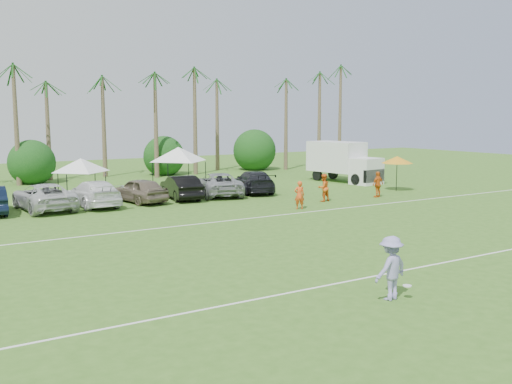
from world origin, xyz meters
TOP-DOWN VIEW (x-y plane):
  - ground at (0.00, 0.00)m, footprint 120.00×120.00m
  - field_lines at (0.00, 8.00)m, footprint 80.00×12.10m
  - palm_tree_4 at (-4.00, 38.00)m, footprint 2.40×2.40m
  - palm_tree_5 at (0.00, 38.00)m, footprint 2.40×2.40m
  - palm_tree_6 at (4.00, 38.00)m, footprint 2.40×2.40m
  - palm_tree_7 at (8.00, 38.00)m, footprint 2.40×2.40m
  - palm_tree_8 at (13.00, 38.00)m, footprint 2.40×2.40m
  - palm_tree_9 at (18.00, 38.00)m, footprint 2.40×2.40m
  - palm_tree_10 at (23.00, 38.00)m, footprint 2.40×2.40m
  - palm_tree_11 at (27.00, 38.00)m, footprint 2.40×2.40m
  - bush_tree_1 at (-6.00, 39.00)m, footprint 4.00×4.00m
  - bush_tree_2 at (6.00, 39.00)m, footprint 4.00×4.00m
  - bush_tree_3 at (16.00, 39.00)m, footprint 4.00×4.00m
  - sideline_player_a at (5.24, 15.16)m, footprint 0.73×0.61m
  - sideline_player_b at (8.39, 16.86)m, footprint 0.93×0.75m
  - sideline_player_c at (12.77, 16.42)m, footprint 1.10×0.59m
  - box_truck at (16.83, 24.89)m, footprint 3.51×6.86m
  - canopy_tent_left at (-4.76, 26.41)m, footprint 3.94×3.94m
  - canopy_tent_right at (2.83, 27.50)m, footprint 4.65×4.65m
  - market_umbrella at (16.30, 18.18)m, footprint 2.33×2.33m
  - frisbee_player at (-2.34, -0.13)m, footprint 1.36×0.90m
  - parked_car_2 at (-7.92, 22.83)m, footprint 3.11×5.95m
  - parked_car_3 at (-4.99, 22.73)m, footprint 2.42×5.58m
  - parked_car_4 at (-2.05, 22.73)m, footprint 2.78×4.97m
  - parked_car_5 at (0.89, 22.75)m, footprint 2.26×5.02m
  - parked_car_6 at (3.83, 23.00)m, footprint 4.05×6.24m
  - parked_car_7 at (6.77, 23.01)m, footprint 3.79×5.92m

SIDE VIEW (x-z plane):
  - ground at x=0.00m, z-range 0.00..0.00m
  - field_lines at x=0.00m, z-range 0.00..0.01m
  - parked_car_2 at x=-7.92m, z-range 0.00..1.60m
  - parked_car_3 at x=-4.99m, z-range 0.00..1.60m
  - parked_car_4 at x=-2.05m, z-range 0.00..1.60m
  - parked_car_5 at x=0.89m, z-range 0.00..1.60m
  - parked_car_6 at x=3.83m, z-range 0.00..1.60m
  - parked_car_7 at x=6.77m, z-range 0.00..1.60m
  - sideline_player_a at x=5.24m, z-range 0.00..1.70m
  - sideline_player_c at x=12.77m, z-range 0.00..1.79m
  - sideline_player_b at x=8.39m, z-range 0.00..1.82m
  - frisbee_player at x=-2.34m, z-range 0.00..1.97m
  - bush_tree_1 at x=-6.00m, z-range -0.20..3.80m
  - bush_tree_2 at x=6.00m, z-range -0.20..3.80m
  - bush_tree_3 at x=16.00m, z-range -0.20..3.80m
  - box_truck at x=16.83m, z-range 0.12..3.49m
  - market_umbrella at x=16.30m, z-range 1.03..3.63m
  - canopy_tent_left at x=-4.76m, z-range 1.14..4.33m
  - canopy_tent_right at x=2.83m, z-range 1.34..5.11m
  - palm_tree_4 at x=-4.00m, z-range 3.03..11.93m
  - palm_tree_8 at x=13.00m, z-range 3.03..11.93m
  - palm_tree_5 at x=0.00m, z-range 3.40..13.30m
  - palm_tree_9 at x=18.00m, z-range 3.40..13.30m
  - palm_tree_6 at x=4.00m, z-range 3.76..14.66m
  - palm_tree_10 at x=23.00m, z-range 3.76..14.66m
  - palm_tree_7 at x=8.00m, z-range 4.11..16.01m
  - palm_tree_11 at x=27.00m, z-range 4.11..16.01m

